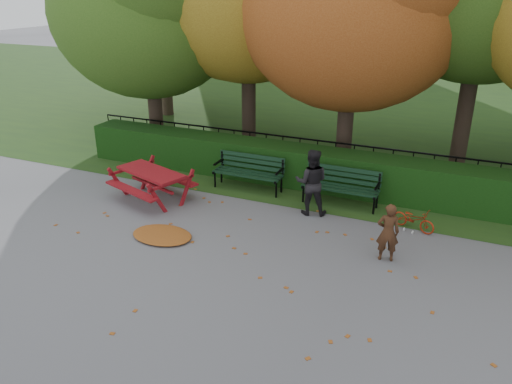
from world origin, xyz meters
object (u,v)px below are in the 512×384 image
at_px(bench_right, 342,184).
at_px(child, 388,232).
at_px(bicycle, 414,219).
at_px(bench_left, 249,169).
at_px(adult, 311,182).
at_px(picnic_table, 151,177).

height_order(bench_right, child, child).
relative_size(child, bicycle, 1.24).
relative_size(bench_left, adult, 1.17).
relative_size(bench_left, bench_right, 1.00).
bearing_deg(bicycle, child, -172.14).
relative_size(bench_left, child, 1.54).
bearing_deg(picnic_table, child, 12.31).
bearing_deg(bench_right, bicycle, -21.52).
relative_size(picnic_table, adult, 1.39).
relative_size(bench_left, bicycle, 1.91).
xyz_separation_m(bench_right, bicycle, (1.78, -0.70, -0.27)).
height_order(adult, bicycle, adult).
xyz_separation_m(bench_left, picnic_table, (-1.86, -1.61, 0.07)).
height_order(bench_left, bicycle, bench_left).
xyz_separation_m(picnic_table, child, (5.72, -0.60, -0.01)).
bearing_deg(adult, child, 129.10).
height_order(bench_right, picnic_table, bench_right).
relative_size(picnic_table, child, 1.83).
bearing_deg(bicycle, adult, 112.29).
xyz_separation_m(bench_left, bicycle, (4.18, -0.70, -0.27)).
bearing_deg(bench_right, bench_left, 180.00).
xyz_separation_m(child, adult, (-1.96, 1.42, 0.19)).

